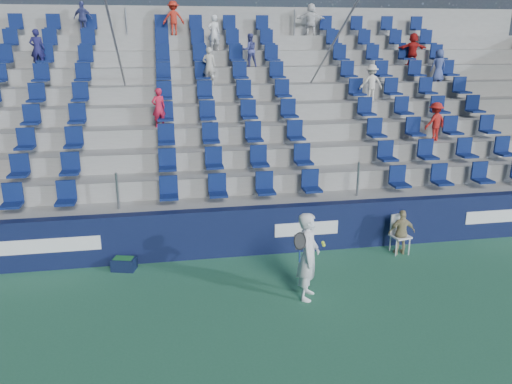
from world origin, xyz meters
TOP-DOWN VIEW (x-y plane):
  - ground at (0.00, 0.00)m, footprint 70.00×70.00m
  - sponsor_wall at (0.00, 3.15)m, footprint 24.00×0.32m
  - grandstand at (0.00, 8.24)m, footprint 24.00×8.17m
  - tennis_player at (0.92, 0.79)m, footprint 0.74×0.79m
  - line_judge_chair at (3.78, 2.65)m, footprint 0.50×0.51m
  - line_judge at (3.78, 2.50)m, footprint 0.68×0.32m
  - ball_bin at (-2.90, 2.75)m, footprint 0.60×0.47m

SIDE VIEW (x-z plane):
  - ground at x=0.00m, z-range 0.00..0.00m
  - ball_bin at x=-2.90m, z-range 0.01..0.31m
  - line_judge_chair at x=3.78m, z-range 0.07..1.03m
  - line_judge at x=3.78m, z-range 0.00..1.14m
  - sponsor_wall at x=0.00m, z-range 0.00..1.20m
  - tennis_player at x=0.92m, z-range 0.00..1.84m
  - grandstand at x=0.00m, z-range -1.18..5.45m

